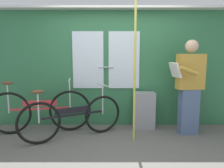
# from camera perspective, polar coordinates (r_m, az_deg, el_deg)

# --- Properties ---
(ground_plane) EXTENTS (5.94, 4.04, 0.04)m
(ground_plane) POSITION_cam_1_polar(r_m,az_deg,el_deg) (3.12, 1.71, -18.83)
(ground_plane) COLOR #56544F
(train_door_wall) EXTENTS (4.94, 0.28, 2.29)m
(train_door_wall) POSITION_cam_1_polar(r_m,az_deg,el_deg) (4.01, 1.20, 5.17)
(train_door_wall) COLOR #2D6B42
(train_door_wall) RESTS_ON ground_plane
(bicycle_near_door) EXTENTS (1.60, 0.87, 0.89)m
(bicycle_near_door) POSITION_cam_1_polar(r_m,az_deg,el_deg) (3.51, -10.98, -9.13)
(bicycle_near_door) COLOR black
(bicycle_near_door) RESTS_ON ground_plane
(bicycle_leaning_behind) EXTENTS (1.81, 0.48, 0.97)m
(bicycle_leaning_behind) POSITION_cam_1_polar(r_m,az_deg,el_deg) (3.91, -19.60, -7.11)
(bicycle_leaning_behind) COLOR black
(bicycle_leaning_behind) RESTS_ON ground_plane
(passenger_reading_newspaper) EXTENTS (0.59, 0.51, 1.66)m
(passenger_reading_newspaper) POSITION_cam_1_polar(r_m,az_deg,el_deg) (3.78, 21.04, -0.36)
(passenger_reading_newspaper) COLOR slate
(passenger_reading_newspaper) RESTS_ON ground_plane
(trash_bin_by_wall) EXTENTS (0.40, 0.28, 0.70)m
(trash_bin_by_wall) POSITION_cam_1_polar(r_m,az_deg,el_deg) (3.97, 9.05, -7.31)
(trash_bin_by_wall) COLOR gray
(trash_bin_by_wall) RESTS_ON ground_plane
(handrail_pole) EXTENTS (0.04, 0.04, 2.25)m
(handrail_pole) POSITION_cam_1_polar(r_m,az_deg,el_deg) (3.26, 6.51, 3.29)
(handrail_pole) COLOR #C6C14C
(handrail_pole) RESTS_ON ground_plane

